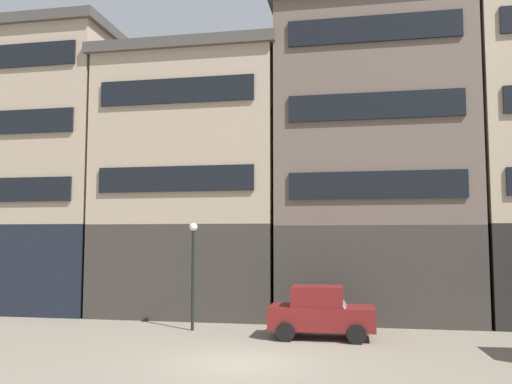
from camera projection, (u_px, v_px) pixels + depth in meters
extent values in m
plane|color=slate|center=(241.00, 364.00, 15.02)|extent=(120.00, 120.00, 0.00)
cube|color=black|center=(51.00, 266.00, 27.21)|extent=(6.91, 6.52, 4.15)
cube|color=tan|center=(55.00, 135.00, 27.78)|extent=(6.91, 6.52, 9.44)
cube|color=#47423D|center=(58.00, 43.00, 28.21)|extent=(7.41, 7.02, 0.50)
cube|color=black|center=(12.00, 190.00, 24.26)|extent=(5.81, 0.12, 1.10)
cube|color=black|center=(15.00, 122.00, 24.53)|extent=(5.81, 0.12, 1.10)
cube|color=black|center=(18.00, 56.00, 24.80)|extent=(5.81, 0.12, 1.10)
cube|color=#38332D|center=(196.00, 268.00, 25.80)|extent=(8.29, 6.52, 4.13)
cube|color=tan|center=(197.00, 147.00, 26.31)|extent=(8.29, 6.52, 7.76)
cube|color=#47423D|center=(198.00, 66.00, 26.66)|extent=(8.79, 7.02, 0.50)
cube|color=black|center=(175.00, 179.00, 22.89)|extent=(6.97, 0.12, 1.10)
cube|color=black|center=(176.00, 91.00, 23.22)|extent=(6.97, 0.12, 1.10)
cube|color=#38332D|center=(375.00, 271.00, 24.27)|extent=(8.37, 6.52, 4.05)
cube|color=#66564C|center=(372.00, 123.00, 24.85)|extent=(8.37, 6.52, 9.70)
cube|color=#47423D|center=(370.00, 17.00, 25.28)|extent=(8.87, 7.02, 0.50)
cube|color=black|center=(376.00, 185.00, 21.32)|extent=(7.03, 0.12, 1.10)
cube|color=black|center=(375.00, 106.00, 21.60)|extent=(7.03, 0.12, 1.10)
cube|color=black|center=(373.00, 29.00, 21.87)|extent=(7.03, 0.12, 1.10)
cube|color=maroon|center=(322.00, 317.00, 18.81)|extent=(3.71, 1.62, 0.80)
cube|color=maroon|center=(318.00, 296.00, 18.90)|extent=(1.81, 1.45, 0.70)
cube|color=silver|center=(342.00, 300.00, 18.73)|extent=(0.34, 1.31, 0.56)
cylinder|color=black|center=(357.00, 326.00, 19.38)|extent=(0.66, 0.18, 0.66)
cylinder|color=black|center=(357.00, 334.00, 17.73)|extent=(0.66, 0.18, 0.66)
cylinder|color=black|center=(291.00, 324.00, 19.82)|extent=(0.66, 0.18, 0.66)
cylinder|color=black|center=(285.00, 332.00, 18.17)|extent=(0.66, 0.18, 0.66)
cylinder|color=black|center=(193.00, 280.00, 20.52)|extent=(0.12, 0.12, 3.80)
sphere|color=silver|center=(193.00, 227.00, 20.69)|extent=(0.32, 0.32, 0.32)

